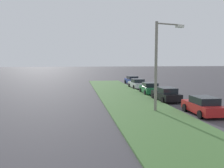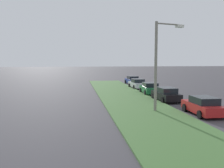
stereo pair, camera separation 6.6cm
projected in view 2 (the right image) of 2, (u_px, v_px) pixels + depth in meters
name	position (u px, v px, depth m)	size (l,w,h in m)	color
grass_median	(143.00, 110.00, 21.36)	(60.00, 6.00, 0.12)	#477238
parked_car_red	(203.00, 106.00, 19.88)	(4.32, 2.06, 1.47)	red
parked_car_black	(166.00, 94.00, 26.43)	(4.38, 2.17, 1.47)	black
parked_car_green	(150.00, 88.00, 32.01)	(4.37, 2.16, 1.47)	#1E6B38
parked_car_white	(137.00, 84.00, 38.30)	(4.37, 2.16, 1.47)	silver
parked_car_blue	(132.00, 80.00, 44.83)	(4.38, 2.17, 1.47)	#23389E
streetlight	(159.00, 60.00, 20.80)	(1.10, 2.80, 7.50)	gray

